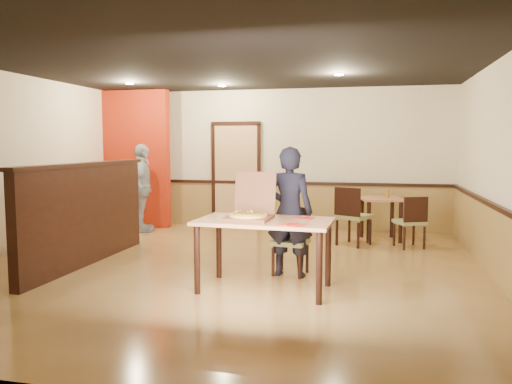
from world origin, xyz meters
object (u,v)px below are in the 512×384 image
diner (289,212)px  side_chair_right (411,220)px  main_table (265,229)px  side_table (381,207)px  diner_chair (292,238)px  passerby (142,188)px  side_chair_left (352,214)px  pizza_box (250,213)px  condiment (388,194)px

diner → side_chair_right: bearing=-122.2°
main_table → side_table: (1.37, 3.43, -0.14)m
diner_chair → passerby: passerby is taller
side_chair_left → side_table: 0.78m
diner_chair → diner: size_ratio=0.52×
diner_chair → passerby: bearing=152.0°
main_table → pizza_box: bearing=178.3°
side_chair_left → diner: size_ratio=0.59×
diner_chair → diner: (-0.01, -0.14, 0.36)m
diner_chair → side_table: diner_chair is taller
side_chair_left → side_table: side_chair_left is taller
diner_chair → main_table: bearing=-94.8°
passerby → pizza_box: bearing=-159.2°
diner_chair → condiment: bearing=72.3°
passerby → side_chair_left: bearing=-117.9°
passerby → pizza_box: passerby is taller
side_table → pizza_box: pizza_box is taller
main_table → side_table: bearing=70.8°
side_chair_left → passerby: passerby is taller
side_chair_left → side_chair_right: size_ratio=1.15×
passerby → condiment: (4.61, 0.15, -0.02)m
side_chair_left → diner: bearing=99.7°
diner → side_table: bearing=-107.7°
main_table → diner_chair: size_ratio=1.83×
main_table → condiment: 3.74m
main_table → pizza_box: pizza_box is taller
side_chair_left → pizza_box: 3.02m
main_table → side_chair_right: side_chair_right is taller
pizza_box → diner: bearing=63.4°
main_table → side_chair_left: 2.96m
diner → side_chair_left: bearing=-102.6°
condiment → main_table: bearing=-113.3°
side_chair_right → pizza_box: 3.49m
side_table → condiment: (0.11, 0.00, 0.25)m
main_table → condiment: size_ratio=10.81×
pizza_box → side_chair_left: bearing=71.1°
main_table → passerby: passerby is taller
side_table → passerby: size_ratio=0.50×
main_table → side_chair_right: 3.39m
side_chair_right → passerby: 5.02m
diner_chair → condiment: 2.93m
main_table → side_chair_left: side_chair_left is taller
diner → passerby: (-3.32, 2.60, 0.02)m
main_table → diner: size_ratio=0.95×
side_chair_left → side_chair_right: (0.96, 0.01, -0.07)m
diner → pizza_box: diner is taller
main_table → passerby: size_ratio=0.93×
side_table → diner: size_ratio=0.51×
side_chair_left → side_chair_right: bearing=-151.7°
diner → passerby: passerby is taller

